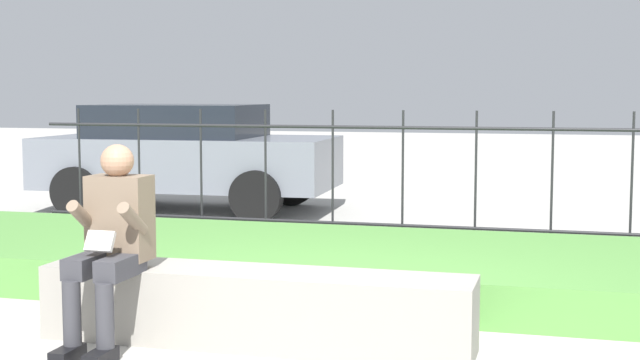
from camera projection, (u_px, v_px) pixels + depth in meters
name	position (u px, v px, depth m)	size (l,w,h in m)	color
ground_plane	(307.00, 349.00, 5.60)	(60.00, 60.00, 0.00)	#B2AFA8
stone_bench	(255.00, 312.00, 5.67)	(2.79, 0.51, 0.48)	gray
person_seated_reader	(112.00, 237.00, 5.56)	(0.42, 0.73, 1.28)	black
grass_berm	(370.00, 267.00, 7.40)	(9.87, 2.39, 0.32)	#569342
iron_fence	(403.00, 179.00, 8.81)	(7.87, 0.03, 1.43)	#232326
car_parked_left	(186.00, 154.00, 12.06)	(3.99, 2.11, 1.44)	slate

